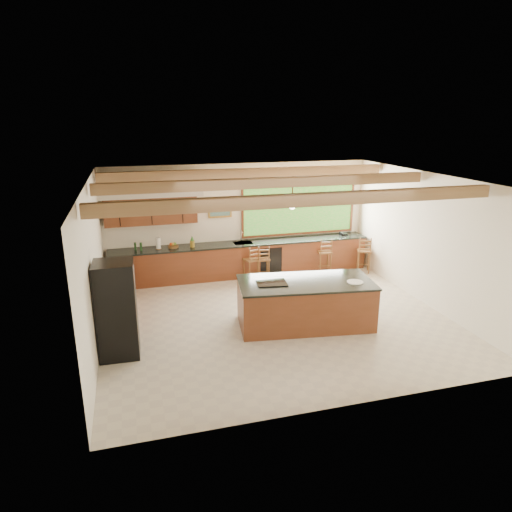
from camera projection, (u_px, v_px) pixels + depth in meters
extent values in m
plane|color=beige|center=(276.00, 318.00, 9.86)|extent=(7.20, 7.20, 0.00)
cube|color=white|center=(240.00, 219.00, 12.41)|extent=(7.20, 0.04, 3.00)
cube|color=white|center=(348.00, 315.00, 6.42)|extent=(7.20, 0.04, 3.00)
cube|color=white|center=(93.00, 267.00, 8.49)|extent=(0.04, 6.50, 3.00)
cube|color=white|center=(428.00, 240.00, 10.34)|extent=(0.04, 6.50, 3.00)
cube|color=#A08250|center=(278.00, 179.00, 8.97)|extent=(7.20, 6.50, 0.04)
cube|color=olive|center=(308.00, 200.00, 7.54)|extent=(7.10, 0.15, 0.22)
cube|color=olive|center=(270.00, 183.00, 9.48)|extent=(7.10, 0.15, 0.22)
cube|color=olive|center=(248.00, 173.00, 11.13)|extent=(7.10, 0.15, 0.22)
cube|color=brown|center=(151.00, 211.00, 11.51)|extent=(2.30, 0.35, 0.70)
cube|color=beige|center=(150.00, 187.00, 11.27)|extent=(2.60, 0.50, 0.48)
cylinder|color=#FFEABF|center=(121.00, 198.00, 11.16)|extent=(0.10, 0.10, 0.01)
cylinder|color=#FFEABF|center=(178.00, 195.00, 11.52)|extent=(0.10, 0.10, 0.01)
cube|color=#61A139|center=(299.00, 210.00, 12.77)|extent=(3.20, 0.04, 1.30)
cube|color=#B18736|center=(220.00, 208.00, 12.14)|extent=(0.64, 0.03, 0.54)
cube|color=#3B6A51|center=(220.00, 208.00, 12.12)|extent=(0.54, 0.01, 0.44)
cube|color=brown|center=(243.00, 260.00, 12.41)|extent=(7.00, 0.65, 0.88)
cube|color=black|center=(243.00, 243.00, 12.27)|extent=(7.04, 0.69, 0.04)
cube|color=brown|center=(118.00, 292.00, 10.14)|extent=(0.65, 2.35, 0.88)
cube|color=black|center=(116.00, 272.00, 10.00)|extent=(0.69, 2.39, 0.04)
cube|color=black|center=(271.00, 262.00, 12.29)|extent=(0.60, 0.02, 0.78)
cube|color=silver|center=(243.00, 243.00, 12.27)|extent=(0.50, 0.38, 0.03)
cylinder|color=silver|center=(241.00, 236.00, 12.41)|extent=(0.03, 0.03, 0.30)
cylinder|color=silver|center=(242.00, 232.00, 12.28)|extent=(0.03, 0.20, 0.03)
cylinder|color=white|center=(158.00, 243.00, 11.65)|extent=(0.12, 0.12, 0.30)
cylinder|color=#1A3E19|center=(135.00, 246.00, 11.57)|extent=(0.06, 0.06, 0.20)
cylinder|color=#1A3E19|center=(141.00, 247.00, 11.54)|extent=(0.06, 0.06, 0.20)
cube|color=black|center=(343.00, 234.00, 13.02)|extent=(0.21, 0.17, 0.09)
cube|color=brown|center=(305.00, 304.00, 9.45)|extent=(2.84, 1.59, 0.91)
cube|color=black|center=(306.00, 282.00, 9.31)|extent=(2.89, 1.64, 0.04)
cube|color=black|center=(271.00, 283.00, 9.20)|extent=(0.66, 0.55, 0.02)
cylinder|color=white|center=(355.00, 282.00, 9.24)|extent=(0.33, 0.33, 0.02)
cube|color=black|center=(117.00, 310.00, 8.11)|extent=(0.72, 0.70, 1.78)
cube|color=silver|center=(137.00, 308.00, 8.20)|extent=(0.02, 0.05, 1.63)
cube|color=brown|center=(251.00, 260.00, 11.97)|extent=(0.43, 0.43, 0.04)
cylinder|color=brown|center=(247.00, 272.00, 11.90)|extent=(0.03, 0.03, 0.56)
cylinder|color=brown|center=(257.00, 271.00, 11.97)|extent=(0.03, 0.03, 0.56)
cylinder|color=brown|center=(245.00, 269.00, 12.15)|extent=(0.03, 0.03, 0.56)
cylinder|color=brown|center=(255.00, 268.00, 12.22)|extent=(0.03, 0.03, 0.56)
cube|color=brown|center=(263.00, 259.00, 12.06)|extent=(0.38, 0.38, 0.04)
cylinder|color=brown|center=(260.00, 271.00, 11.99)|extent=(0.03, 0.03, 0.55)
cylinder|color=brown|center=(269.00, 271.00, 12.05)|extent=(0.03, 0.03, 0.55)
cylinder|color=brown|center=(257.00, 268.00, 12.23)|extent=(0.03, 0.03, 0.55)
cylinder|color=brown|center=(266.00, 267.00, 12.30)|extent=(0.03, 0.03, 0.55)
cube|color=brown|center=(325.00, 252.00, 12.49)|extent=(0.42, 0.42, 0.04)
cylinder|color=brown|center=(321.00, 265.00, 12.41)|extent=(0.03, 0.03, 0.60)
cylinder|color=brown|center=(331.00, 264.00, 12.49)|extent=(0.03, 0.03, 0.60)
cylinder|color=brown|center=(317.00, 262.00, 12.68)|extent=(0.03, 0.03, 0.60)
cylinder|color=brown|center=(327.00, 261.00, 12.76)|extent=(0.03, 0.03, 0.60)
cube|color=brown|center=(364.00, 251.00, 12.61)|extent=(0.48, 0.48, 0.04)
cylinder|color=brown|center=(361.00, 264.00, 12.53)|extent=(0.03, 0.03, 0.60)
cylinder|color=brown|center=(371.00, 263.00, 12.61)|extent=(0.03, 0.03, 0.60)
cylinder|color=brown|center=(356.00, 260.00, 12.80)|extent=(0.03, 0.03, 0.60)
cylinder|color=brown|center=(366.00, 260.00, 12.88)|extent=(0.03, 0.03, 0.60)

